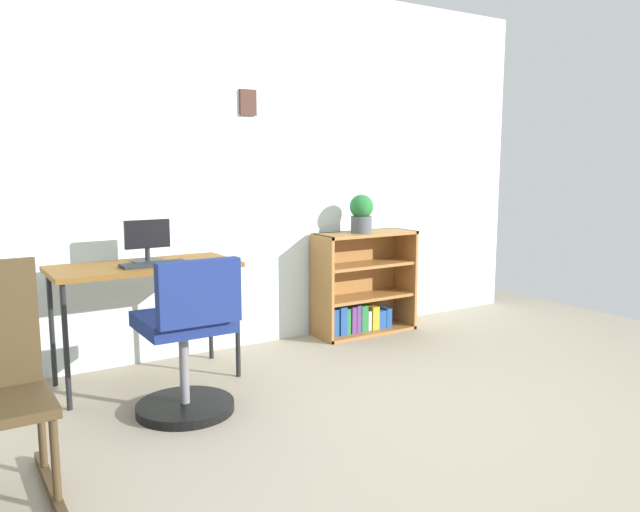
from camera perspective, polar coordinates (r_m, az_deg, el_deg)
The scene contains 8 objects.
ground_plane at distance 3.02m, azimuth 11.60°, elevation -17.67°, with size 6.24×6.24×0.00m, color gray.
wall_back at distance 4.50m, azimuth -7.34°, elevation 8.02°, with size 5.20×0.12×2.58m.
desk at distance 3.87m, azimuth -15.69°, elevation -1.62°, with size 1.08×0.51×0.72m.
monitor at distance 3.91m, azimuth -15.45°, elevation 1.22°, with size 0.27×0.19×0.26m.
keyboard at distance 3.78m, azimuth -14.86°, elevation -0.73°, with size 0.38×0.13×0.02m, color #1E2528.
office_chair at distance 3.35m, azimuth -12.00°, elevation -8.07°, with size 0.52×0.55×0.86m.
bookshelf_low at distance 4.90m, azimuth 3.72°, elevation -2.97°, with size 0.82×0.30×0.79m.
potted_plant_on_shelf at distance 4.75m, azimuth 3.80°, elevation 3.95°, with size 0.18×0.18×0.29m.
Camera 1 is at (-1.90, -1.93, 1.32)m, focal length 35.13 mm.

